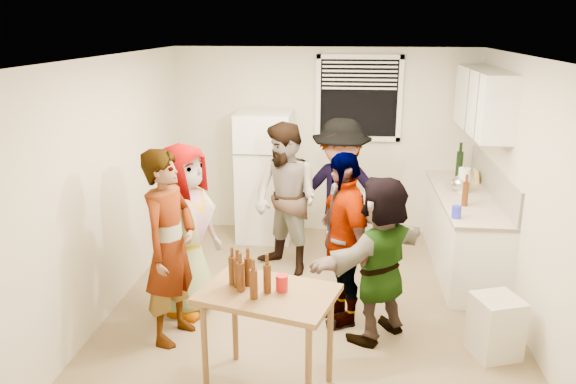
# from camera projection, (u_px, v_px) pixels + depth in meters

# --- Properties ---
(room) EXTENTS (4.00, 4.50, 2.50)m
(room) POSITION_uv_depth(u_px,v_px,m) (311.00, 305.00, 5.79)
(room) COLOR beige
(room) RESTS_ON ground
(window) EXTENTS (1.12, 0.10, 1.06)m
(window) POSITION_uv_depth(u_px,v_px,m) (359.00, 98.00, 7.32)
(window) COLOR white
(window) RESTS_ON room
(refrigerator) EXTENTS (0.70, 0.70, 1.70)m
(refrigerator) POSITION_uv_depth(u_px,v_px,m) (265.00, 176.00, 7.41)
(refrigerator) COLOR white
(refrigerator) RESTS_ON ground
(counter_lower) EXTENTS (0.60, 2.20, 0.86)m
(counter_lower) POSITION_uv_depth(u_px,v_px,m) (462.00, 233.00, 6.59)
(counter_lower) COLOR white
(counter_lower) RESTS_ON ground
(countertop) EXTENTS (0.64, 2.22, 0.04)m
(countertop) POSITION_uv_depth(u_px,v_px,m) (466.00, 196.00, 6.46)
(countertop) COLOR beige
(countertop) RESTS_ON counter_lower
(backsplash) EXTENTS (0.03, 2.20, 0.36)m
(backsplash) POSITION_uv_depth(u_px,v_px,m) (493.00, 180.00, 6.37)
(backsplash) COLOR beige
(backsplash) RESTS_ON countertop
(upper_cabinets) EXTENTS (0.34, 1.60, 0.70)m
(upper_cabinets) POSITION_uv_depth(u_px,v_px,m) (483.00, 101.00, 6.33)
(upper_cabinets) COLOR white
(upper_cabinets) RESTS_ON room
(kettle) EXTENTS (0.26, 0.22, 0.21)m
(kettle) POSITION_uv_depth(u_px,v_px,m) (460.00, 191.00, 6.58)
(kettle) COLOR silver
(kettle) RESTS_ON countertop
(paper_towel) EXTENTS (0.13, 0.13, 0.29)m
(paper_towel) POSITION_uv_depth(u_px,v_px,m) (463.00, 192.00, 6.55)
(paper_towel) COLOR white
(paper_towel) RESTS_ON countertop
(wine_bottle) EXTENTS (0.08, 0.08, 0.33)m
(wine_bottle) POSITION_uv_depth(u_px,v_px,m) (458.00, 177.00, 7.20)
(wine_bottle) COLOR black
(wine_bottle) RESTS_ON countertop
(beer_bottle_counter) EXTENTS (0.07, 0.07, 0.26)m
(beer_bottle_counter) POSITION_uv_depth(u_px,v_px,m) (464.00, 206.00, 6.06)
(beer_bottle_counter) COLOR #47230C
(beer_bottle_counter) RESTS_ON countertop
(blue_cup) EXTENTS (0.10, 0.10, 0.13)m
(blue_cup) POSITION_uv_depth(u_px,v_px,m) (456.00, 218.00, 5.68)
(blue_cup) COLOR #282ED8
(blue_cup) RESTS_ON countertop
(picture_frame) EXTENTS (0.02, 0.19, 0.16)m
(picture_frame) POSITION_uv_depth(u_px,v_px,m) (476.00, 176.00, 6.93)
(picture_frame) COLOR #F7CD5A
(picture_frame) RESTS_ON countertop
(trash_bin) EXTENTS (0.47, 0.47, 0.54)m
(trash_bin) POSITION_uv_depth(u_px,v_px,m) (495.00, 328.00, 4.88)
(trash_bin) COLOR silver
(trash_bin) RESTS_ON ground
(beer_bottle_table) EXTENTS (0.06, 0.06, 0.22)m
(beer_bottle_table) POSITION_uv_depth(u_px,v_px,m) (239.00, 286.00, 4.34)
(beer_bottle_table) COLOR #47230C
(beer_bottle_table) RESTS_ON serving_table
(red_cup) EXTENTS (0.09, 0.09, 0.13)m
(red_cup) POSITION_uv_depth(u_px,v_px,m) (282.00, 290.00, 4.27)
(red_cup) COLOR #B51513
(red_cup) RESTS_ON serving_table
(guest_grey) EXTENTS (1.91, 1.43, 0.55)m
(guest_grey) POSITION_uv_depth(u_px,v_px,m) (190.00, 309.00, 5.71)
(guest_grey) COLOR gray
(guest_grey) RESTS_ON ground
(guest_stripe) EXTENTS (1.89, 1.08, 0.43)m
(guest_stripe) POSITION_uv_depth(u_px,v_px,m) (176.00, 336.00, 5.22)
(guest_stripe) COLOR #141933
(guest_stripe) RESTS_ON ground
(guest_back_left) EXTENTS (1.74, 1.90, 0.66)m
(guest_back_left) POSITION_uv_depth(u_px,v_px,m) (286.00, 270.00, 6.62)
(guest_back_left) COLOR #513627
(guest_back_left) RESTS_ON ground
(guest_back_right) EXTENTS (1.37, 1.92, 0.66)m
(guest_back_right) POSITION_uv_depth(u_px,v_px,m) (338.00, 267.00, 6.68)
(guest_back_right) COLOR #434449
(guest_back_right) RESTS_ON ground
(guest_black) EXTENTS (1.94, 1.55, 0.41)m
(guest_black) POSITION_uv_depth(u_px,v_px,m) (340.00, 319.00, 5.53)
(guest_black) COLOR black
(guest_black) RESTS_ON ground
(guest_orange) EXTENTS (2.10, 2.10, 0.46)m
(guest_orange) POSITION_uv_depth(u_px,v_px,m) (376.00, 335.00, 5.24)
(guest_orange) COLOR #C8763F
(guest_orange) RESTS_ON ground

